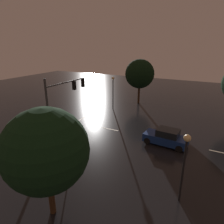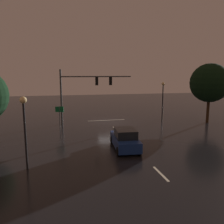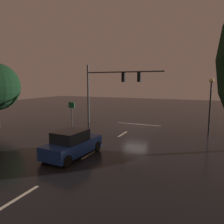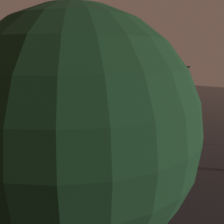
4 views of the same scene
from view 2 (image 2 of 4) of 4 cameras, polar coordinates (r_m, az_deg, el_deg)
The scene contains 11 objects.
ground_plane at distance 29.56m, azimuth -0.99°, elevation -2.48°, with size 80.00×80.00×0.00m, color black.
traffic_signal_assembly at distance 28.40m, azimuth -6.86°, elevation 6.28°, with size 8.86×0.47×6.68m.
lane_dash_far at distance 25.75m, azimuth 0.84°, elevation -4.26°, with size 2.20×0.16×0.01m, color beige.
lane_dash_mid at distance 20.18m, azimuth 4.88°, elevation -8.17°, with size 2.20×0.16×0.01m, color beige.
lane_dash_near at distance 14.94m, azimuth 12.07°, elevation -14.83°, with size 2.20×0.16×0.01m, color beige.
stop_bar at distance 30.59m, azimuth -1.40°, elevation -2.07°, with size 5.00×0.16×0.01m, color beige.
car_approaching at distance 18.93m, azimuth 3.27°, elevation -6.83°, with size 2.17×4.47×1.70m.
street_lamp_left_kerb at distance 30.65m, azimuth 12.60°, elevation 4.45°, with size 0.44×0.44×5.09m.
street_lamp_right_kerb at distance 15.27m, azimuth -21.08°, elevation -1.57°, with size 0.44×0.44×4.74m.
route_sign at distance 25.46m, azimuth -12.97°, elevation -0.22°, with size 0.89×0.29×2.68m.
tree_left_near at distance 31.17m, azimuth 23.25°, elevation 6.68°, with size 4.85×4.85×7.46m.
Camera 2 is at (5.88, 28.32, 6.08)m, focal length 36.58 mm.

